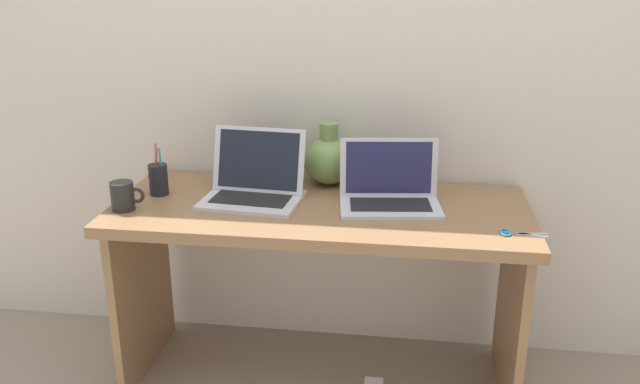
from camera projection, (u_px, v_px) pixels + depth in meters
name	position (u px, v px, depth m)	size (l,w,h in m)	color
ground_plane	(320.00, 377.00, 2.54)	(6.00, 6.00, 0.00)	gray
back_wall	(332.00, 50.00, 2.46)	(4.40, 0.04, 2.40)	beige
desk	(320.00, 245.00, 2.35)	(1.45, 0.60, 0.71)	olive
laptop_left	(255.00, 182.00, 2.35)	(0.36, 0.29, 0.24)	silver
laptop_right	(389.00, 188.00, 2.29)	(0.37, 0.26, 0.22)	silver
green_vase	(329.00, 159.00, 2.50)	(0.19, 0.19, 0.24)	#75934C
coffee_mug	(123.00, 196.00, 2.25)	(0.12, 0.08, 0.10)	black
pen_cup	(158.00, 179.00, 2.39)	(0.07, 0.07, 0.19)	black
scissors	(515.00, 233.00, 2.06)	(0.15, 0.05, 0.01)	#B7B7BC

